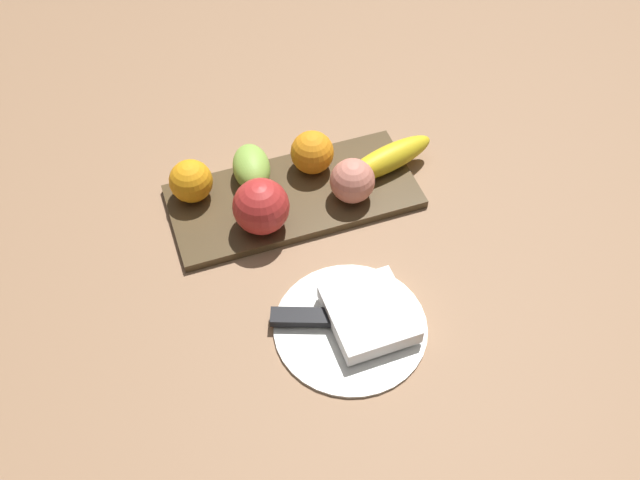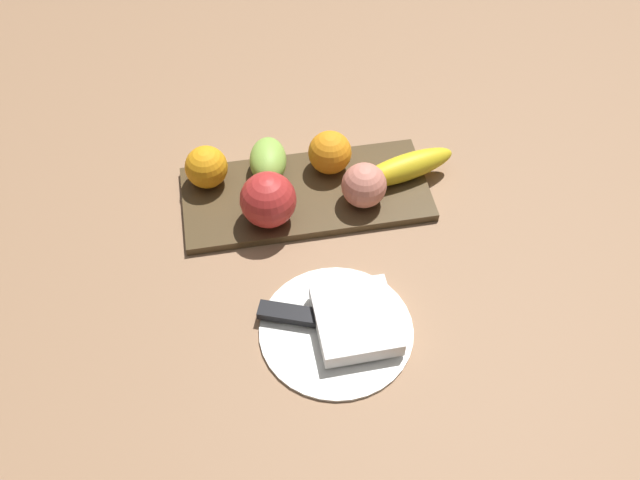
# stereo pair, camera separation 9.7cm
# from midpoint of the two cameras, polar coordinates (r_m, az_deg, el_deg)

# --- Properties ---
(ground_plane) EXTENTS (2.40, 2.40, 0.00)m
(ground_plane) POSITION_cam_midpoint_polar(r_m,az_deg,el_deg) (1.08, -5.34, 3.39)
(ground_plane) COLOR #926C4D
(fruit_tray) EXTENTS (0.37, 0.16, 0.01)m
(fruit_tray) POSITION_cam_midpoint_polar(r_m,az_deg,el_deg) (1.07, -4.71, 3.34)
(fruit_tray) COLOR #4C3B23
(fruit_tray) RESTS_ON ground_plane
(apple) EXTENTS (0.08, 0.08, 0.08)m
(apple) POSITION_cam_midpoint_polar(r_m,az_deg,el_deg) (1.00, -7.50, 2.50)
(apple) COLOR red
(apple) RESTS_ON fruit_tray
(banana) EXTENTS (0.16, 0.08, 0.04)m
(banana) POSITION_cam_midpoint_polar(r_m,az_deg,el_deg) (1.09, 2.94, 6.37)
(banana) COLOR yellow
(banana) RESTS_ON fruit_tray
(orange_near_apple) EXTENTS (0.07, 0.07, 0.07)m
(orange_near_apple) POSITION_cam_midpoint_polar(r_m,az_deg,el_deg) (1.08, -3.22, 6.85)
(orange_near_apple) COLOR orange
(orange_near_apple) RESTS_ON fruit_tray
(orange_near_banana) EXTENTS (0.06, 0.06, 0.06)m
(orange_near_banana) POSITION_cam_midpoint_polar(r_m,az_deg,el_deg) (1.06, -12.86, 4.46)
(orange_near_banana) COLOR orange
(orange_near_banana) RESTS_ON fruit_tray
(peach) EXTENTS (0.07, 0.07, 0.07)m
(peach) POSITION_cam_midpoint_polar(r_m,az_deg,el_deg) (1.04, -0.07, 4.58)
(peach) COLOR tan
(peach) RESTS_ON fruit_tray
(grape_bunch) EXTENTS (0.07, 0.09, 0.05)m
(grape_bunch) POSITION_cam_midpoint_polar(r_m,az_deg,el_deg) (1.08, -8.08, 5.63)
(grape_bunch) COLOR #8EBD4A
(grape_bunch) RESTS_ON fruit_tray
(dinner_plate) EXTENTS (0.20, 0.20, 0.01)m
(dinner_plate) POSITION_cam_midpoint_polar(r_m,az_deg,el_deg) (0.93, -0.53, -7.11)
(dinner_plate) COLOR white
(dinner_plate) RESTS_ON ground_plane
(folded_napkin) EXTENTS (0.10, 0.11, 0.02)m
(folded_napkin) POSITION_cam_midpoint_polar(r_m,az_deg,el_deg) (0.92, 0.94, -6.14)
(folded_napkin) COLOR white
(folded_napkin) RESTS_ON dinner_plate
(knife) EXTENTS (0.18, 0.08, 0.01)m
(knife) POSITION_cam_midpoint_polar(r_m,az_deg,el_deg) (0.93, -3.23, -6.43)
(knife) COLOR silver
(knife) RESTS_ON dinner_plate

